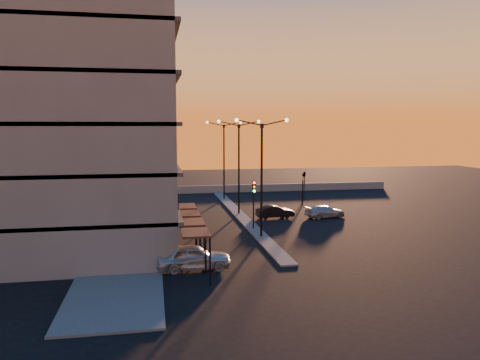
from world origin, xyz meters
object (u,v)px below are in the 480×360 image
object	(u,v)px
traffic_light_main	(254,197)
car_sedan	(275,212)
streetlamp_mid	(239,159)
car_hatchback	(194,257)
car_wagon	(325,212)

from	to	relation	value
traffic_light_main	car_sedan	bearing A→B (deg)	56.96
streetlamp_mid	traffic_light_main	xyz separation A→B (m)	(0.00, -7.13, -2.70)
streetlamp_mid	car_hatchback	bearing A→B (deg)	-109.16
traffic_light_main	car_hatchback	distance (m)	12.12
traffic_light_main	car_wagon	world-z (taller)	traffic_light_main
streetlamp_mid	car_wagon	world-z (taller)	streetlamp_mid
streetlamp_mid	car_hatchback	world-z (taller)	streetlamp_mid
traffic_light_main	car_sedan	size ratio (longest dim) A/B	1.15
streetlamp_mid	traffic_light_main	world-z (taller)	streetlamp_mid
traffic_light_main	car_wagon	xyz separation A→B (m)	(8.00, 4.07, -2.29)
car_sedan	car_wagon	bearing A→B (deg)	-102.98
car_hatchback	car_wagon	distance (m)	20.09
car_hatchback	car_sedan	world-z (taller)	car_hatchback
traffic_light_main	car_hatchback	world-z (taller)	traffic_light_main
car_sedan	car_wagon	world-z (taller)	car_sedan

